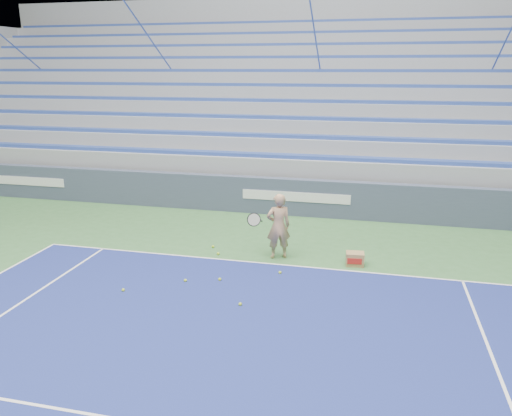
% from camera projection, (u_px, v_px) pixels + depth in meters
% --- Properties ---
extents(sponsor_barrier, '(30.00, 0.32, 1.10)m').
position_uv_depth(sponsor_barrier, '(296.00, 197.00, 14.82)').
color(sponsor_barrier, '#3B455B').
rests_on(sponsor_barrier, ground).
extents(bleachers, '(31.00, 9.15, 7.30)m').
position_uv_depth(bleachers, '(320.00, 118.00, 19.68)').
color(bleachers, gray).
rests_on(bleachers, ground).
extents(tennis_player, '(0.94, 0.90, 1.53)m').
position_uv_depth(tennis_player, '(278.00, 226.00, 11.41)').
color(tennis_player, tan).
rests_on(tennis_player, ground).
extents(ball_box, '(0.42, 0.34, 0.30)m').
position_uv_depth(ball_box, '(355.00, 259.00, 11.13)').
color(ball_box, '#967648').
rests_on(ball_box, ground).
extents(tennis_ball_0, '(0.07, 0.07, 0.07)m').
position_uv_depth(tennis_ball_0, '(123.00, 290.00, 9.84)').
color(tennis_ball_0, '#B3D12A').
rests_on(tennis_ball_0, ground).
extents(tennis_ball_1, '(0.07, 0.07, 0.07)m').
position_uv_depth(tennis_ball_1, '(220.00, 279.00, 10.33)').
color(tennis_ball_1, '#B3D12A').
rests_on(tennis_ball_1, ground).
extents(tennis_ball_2, '(0.07, 0.07, 0.07)m').
position_uv_depth(tennis_ball_2, '(218.00, 254.00, 11.76)').
color(tennis_ball_2, '#B3D12A').
rests_on(tennis_ball_2, ground).
extents(tennis_ball_3, '(0.07, 0.07, 0.07)m').
position_uv_depth(tennis_ball_3, '(213.00, 247.00, 12.23)').
color(tennis_ball_3, '#B3D12A').
rests_on(tennis_ball_3, ground).
extents(tennis_ball_4, '(0.07, 0.07, 0.07)m').
position_uv_depth(tennis_ball_4, '(240.00, 304.00, 9.25)').
color(tennis_ball_4, '#B3D12A').
rests_on(tennis_ball_4, ground).
extents(tennis_ball_5, '(0.07, 0.07, 0.07)m').
position_uv_depth(tennis_ball_5, '(185.00, 280.00, 10.28)').
color(tennis_ball_5, '#B3D12A').
rests_on(tennis_ball_5, ground).
extents(tennis_ball_6, '(0.07, 0.07, 0.07)m').
position_uv_depth(tennis_ball_6, '(280.00, 272.00, 10.68)').
color(tennis_ball_6, '#B3D12A').
rests_on(tennis_ball_6, ground).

